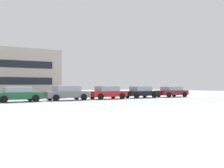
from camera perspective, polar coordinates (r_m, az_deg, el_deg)
ground_plane at (r=15.79m, az=-22.70°, el=-5.79°), size 120.00×120.00×0.00m
parked_car_green at (r=25.72m, az=-19.62°, el=-2.06°), size 4.27×2.08×1.39m
parked_car_gray at (r=27.20m, az=-9.70°, el=-1.87°), size 4.59×2.02×1.51m
parked_car_red at (r=29.38m, az=-1.03°, el=-1.80°), size 4.29×2.11×1.46m
parked_car_black at (r=32.19m, az=6.23°, el=-1.70°), size 4.20×2.07×1.42m
parked_car_maroon at (r=35.13m, az=12.72°, el=-1.58°), size 4.38×2.13×1.40m
building_far_left at (r=38.15m, az=-22.49°, el=2.15°), size 13.25×8.74×6.26m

